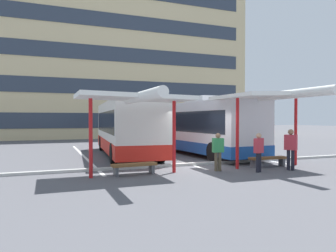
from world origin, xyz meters
The scene contains 15 objects.
ground_plane centered at (0.00, 0.00, 0.00)m, with size 160.00×160.00×0.00m, color #515156.
terminal_building centered at (0.03, 29.44, 9.16)m, with size 35.49×15.13×21.06m.
coach_bus_0 centered at (-1.92, 5.52, 1.61)m, with size 3.41×10.22×3.48m.
coach_bus_1 centered at (2.39, 5.59, 1.63)m, with size 3.26×12.21×3.50m.
lane_stripe_0 centered at (-4.35, 6.03, 0.00)m, with size 0.16×14.00×0.01m, color white.
lane_stripe_1 centered at (0.00, 6.03, 0.00)m, with size 0.16×14.00×0.01m, color white.
lane_stripe_2 centered at (4.35, 6.03, 0.00)m, with size 0.16×14.00×0.01m, color white.
waiting_shelter_0 centered at (-3.23, -1.36, 2.90)m, with size 4.28×4.40×3.13m.
bench_0 centered at (-3.23, -1.08, 0.34)m, with size 1.78×0.55×0.45m.
waiting_shelter_1 centered at (2.93, -1.49, 3.12)m, with size 4.20×5.30×3.35m.
bench_1 centered at (2.93, -1.23, 0.34)m, with size 1.84×0.46×0.45m.
platform_kerb centered at (0.00, 0.42, 0.06)m, with size 44.00×0.24×0.12m, color #ADADA8.
waiting_passenger_0 centered at (3.19, -2.36, 1.01)m, with size 0.46×0.54×1.73m.
waiting_passenger_1 centered at (0.25, -1.42, 0.90)m, with size 0.48×0.29×1.57m.
waiting_passenger_2 centered at (1.63, -2.28, 0.91)m, with size 0.51×0.40×1.59m.
Camera 1 is at (-6.41, -12.90, 2.15)m, focal length 33.97 mm.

